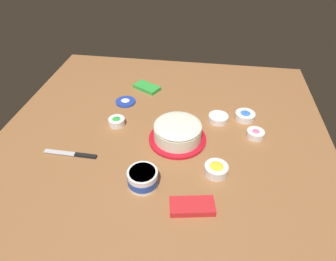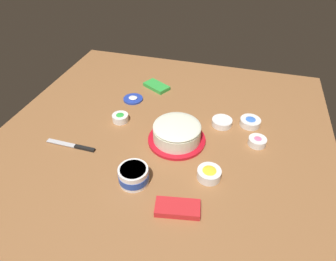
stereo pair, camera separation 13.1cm
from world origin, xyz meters
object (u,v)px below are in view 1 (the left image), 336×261
frosted_cake (178,132)px  sprinkle_bowl_blue (245,116)px  sprinkle_bowl_green (117,121)px  sprinkle_bowl_pink (255,134)px  sprinkle_bowl_orange (218,118)px  spreading_knife (75,154)px  sprinkle_bowl_yellow (216,169)px  candy_box_upper (192,206)px  frosting_tub (143,178)px  frosting_tub_lid (126,102)px  candy_box_lower (147,87)px

frosted_cake → sprinkle_bowl_blue: 0.38m
sprinkle_bowl_green → sprinkle_bowl_pink: (0.66, 0.00, -0.00)m
frosted_cake → sprinkle_bowl_orange: frosted_cake is taller
sprinkle_bowl_orange → sprinkle_bowl_pink: (0.17, -0.10, 0.00)m
spreading_knife → sprinkle_bowl_yellow: bearing=-1.3°
sprinkle_bowl_pink → candy_box_upper: (-0.26, -0.44, -0.01)m
sprinkle_bowl_orange → sprinkle_bowl_blue: 0.14m
sprinkle_bowl_orange → sprinkle_bowl_pink: bearing=-30.2°
sprinkle_bowl_blue → frosting_tub: bearing=-130.1°
frosted_cake → sprinkle_bowl_orange: bearing=43.8°
sprinkle_bowl_pink → candy_box_upper: bearing=-120.3°
frosting_tub_lid → sprinkle_bowl_pink: sprinkle_bowl_pink is taller
sprinkle_bowl_yellow → sprinkle_bowl_blue: (0.14, 0.39, -0.00)m
frosting_tub → sprinkle_bowl_green: bearing=120.5°
frosting_tub_lid → candy_box_upper: 0.75m
candy_box_lower → candy_box_upper: candy_box_upper is taller
sprinkle_bowl_blue → candy_box_lower: 0.58m
sprinkle_bowl_pink → candy_box_upper: 0.51m
sprinkle_bowl_yellow → frosting_tub: bearing=-160.0°
frosting_tub → sprinkle_bowl_orange: frosting_tub is taller
frosting_tub → spreading_knife: frosting_tub is taller
frosting_tub → frosting_tub_lid: size_ratio=1.12×
frosting_tub_lid → spreading_knife: (-0.11, -0.43, -0.00)m
spreading_knife → sprinkle_bowl_pink: size_ratio=2.96×
sprinkle_bowl_green → candy_box_lower: 0.36m
frosting_tub_lid → sprinkle_bowl_blue: sprinkle_bowl_blue is taller
frosting_tub → candy_box_lower: 0.71m
frosting_tub → sprinkle_bowl_pink: frosting_tub is taller
candy_box_upper → frosting_tub_lid: bearing=113.1°
frosting_tub_lid → sprinkle_bowl_blue: 0.63m
sprinkle_bowl_yellow → candy_box_lower: bearing=124.1°
sprinkle_bowl_green → frosting_tub: bearing=-59.5°
candy_box_lower → candy_box_upper: (0.32, -0.78, 0.00)m
frosted_cake → sprinkle_bowl_pink: (0.35, 0.07, -0.03)m
frosted_cake → candy_box_upper: frosted_cake is taller
spreading_knife → candy_box_lower: bearing=71.5°
spreading_knife → sprinkle_bowl_blue: bearing=27.0°
sprinkle_bowl_orange → candy_box_lower: size_ratio=0.66×
sprinkle_bowl_green → sprinkle_bowl_pink: size_ratio=0.99×
frosting_tub → candy_box_lower: size_ratio=0.80×
spreading_knife → candy_box_upper: (0.52, -0.20, 0.01)m
frosting_tub → candy_box_lower: frosting_tub is taller
sprinkle_bowl_yellow → sprinkle_bowl_green: 0.54m
frosted_cake → frosting_tub_lid: bearing=139.9°
spreading_knife → frosting_tub_lid: bearing=75.6°
frosting_tub_lid → candy_box_upper: (0.41, -0.63, 0.01)m
frosted_cake → sprinkle_bowl_green: bearing=166.9°
frosting_tub_lid → sprinkle_bowl_orange: bearing=-10.3°
frosting_tub_lid → candy_box_upper: candy_box_upper is taller
candy_box_lower → frosting_tub: bearing=-50.9°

